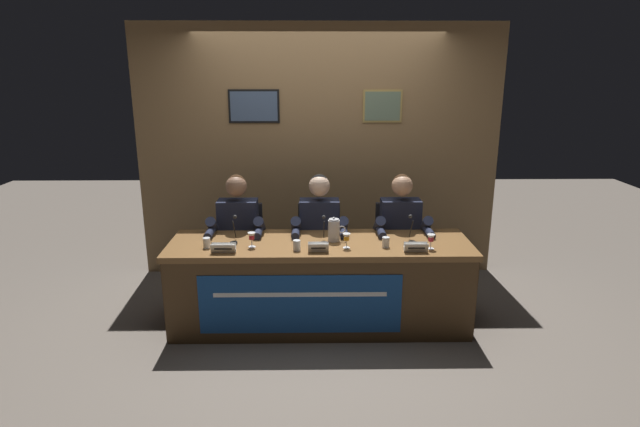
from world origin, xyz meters
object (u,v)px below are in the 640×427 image
Objects in this scene: panelist_center at (319,232)px; nameplate_center at (318,247)px; microphone_left at (234,234)px; nameplate_right at (416,247)px; juice_glass_right at (431,239)px; conference_table at (320,274)px; juice_glass_center at (346,238)px; panelist_left at (237,232)px; microphone_right at (411,233)px; panelist_right at (401,232)px; nameplate_left at (223,248)px; juice_glass_left at (252,237)px; microphone_center at (324,234)px; chair_right at (397,253)px; chair_center at (319,253)px; water_cup_center at (297,246)px; water_cup_left at (207,243)px; water_pitcher_central at (334,230)px; water_cup_right at (386,243)px; chair_left at (241,253)px.

panelist_center is 7.54× the size of nameplate_center.
microphone_left is at bearing -154.01° from panelist_center.
nameplate_right is 1.54× the size of juice_glass_right.
juice_glass_center is (0.22, -0.05, 0.34)m from conference_table.
panelist_left is 5.73× the size of microphone_right.
nameplate_left is at bearing -158.24° from panelist_right.
juice_glass_left is (-0.55, -0.01, 0.34)m from conference_table.
juice_glass_left is at bearing -140.14° from panelist_center.
microphone_center is 0.99m from chair_right.
panelist_left is 0.94m from nameplate_center.
conference_table is 0.96m from juice_glass_right.
microphone_right is at bearing 7.03° from conference_table.
panelist_center is at bearing 88.37° from nameplate_center.
nameplate_left is 1.04× the size of nameplate_right.
chair_right is at bearing 27.06° from juice_glass_left.
nameplate_left is at bearing -168.71° from conference_table.
microphone_center is at bearing 143.66° from juice_glass_center.
nameplate_left is at bearing -177.55° from juice_glass_right.
microphone_left is 0.24× the size of chair_right.
juice_glass_right is (0.68, -0.03, 0.00)m from juice_glass_center.
panelist_right is (0.53, 0.50, -0.11)m from juice_glass_center.
water_cup_center is (-0.19, -0.75, 0.34)m from chair_center.
water_cup_left is 0.39× the size of microphone_right.
chair_center is 0.68m from microphone_center.
chair_right is 0.90m from water_pitcher_central.
panelist_center is 0.72m from water_cup_right.
chair_center is at bearing 37.44° from microphone_left.
water_cup_left is 1.00× the size of water_cup_right.
juice_glass_right is 0.59× the size of water_pitcher_central.
microphone_center is 0.77m from nameplate_right.
nameplate_center is 1.33× the size of juice_glass_center.
juice_glass_left is 0.59× the size of water_pitcher_central.
chair_center reaches higher than water_cup_left.
water_cup_left is at bearing -147.56° from microphone_left.
juice_glass_center is (0.96, -0.70, 0.39)m from chair_left.
panelist_right is at bearing 27.42° from microphone_center.
juice_glass_center is at bearing -67.04° from panelist_center.
water_cup_left is at bearing -110.32° from panelist_left.
water_cup_left is 1.20m from chair_center.
juice_glass_center is at bearing 22.46° from nameplate_center.
juice_glass_left is 0.56m from nameplate_center.
chair_center is at bearing 144.06° from microphone_right.
nameplate_left is at bearing -174.00° from juice_glass_center.
juice_glass_left is at bearing 177.42° from juice_glass_center.
water_cup_left is at bearing -178.21° from conference_table.
juice_glass_center is 0.96m from chair_right.
microphone_right reaches higher than conference_table.
nameplate_center is 1.15m from chair_right.
chair_right is (0.53, 0.70, -0.39)m from juice_glass_center.
water_pitcher_central reaches higher than water_cup_left.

